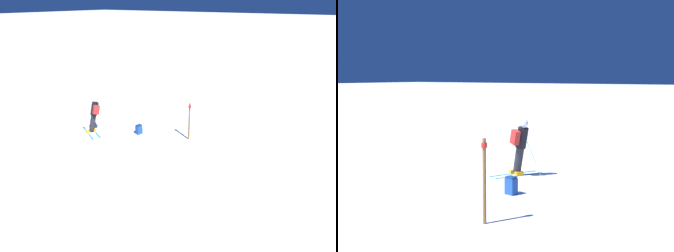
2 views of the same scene
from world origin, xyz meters
TOP-DOWN VIEW (x-y plane):
  - ground_plane at (0.00, 0.00)m, footprint 300.00×300.00m
  - skier at (-1.43, 0.14)m, footprint 1.40×1.80m
  - spare_backpack at (-2.43, 2.20)m, footprint 0.34×0.28m
  - trail_marker at (-3.32, 4.63)m, footprint 0.13×0.13m

SIDE VIEW (x-z plane):
  - ground_plane at x=0.00m, z-range 0.00..0.00m
  - spare_backpack at x=-2.43m, z-range -0.01..0.49m
  - trail_marker at x=-3.32m, z-range 0.09..1.97m
  - skier at x=-1.43m, z-range 0.10..1.99m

